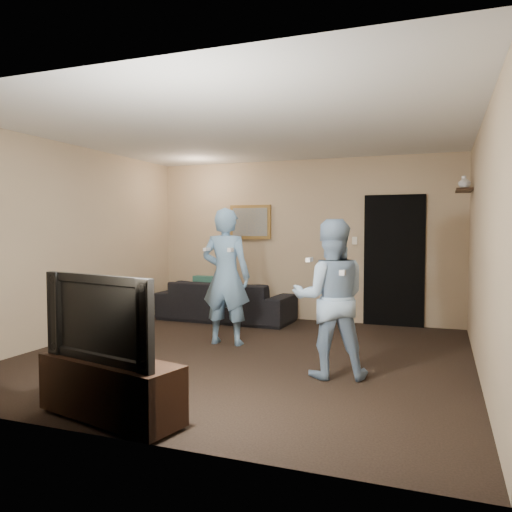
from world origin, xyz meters
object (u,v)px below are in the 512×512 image
at_px(sofa, 226,301).
at_px(wii_player_left, 226,276).
at_px(tv_console, 110,388).
at_px(television, 109,317).
at_px(wii_player_right, 330,298).

relative_size(sofa, wii_player_left, 1.25).
bearing_deg(sofa, wii_player_left, 116.28).
relative_size(sofa, tv_console, 1.75).
bearing_deg(television, sofa, 115.33).
bearing_deg(wii_player_right, television, -127.87).
relative_size(sofa, television, 1.90).
height_order(sofa, wii_player_right, wii_player_right).
xyz_separation_m(wii_player_left, wii_player_right, (1.55, -0.94, -0.09)).
xyz_separation_m(sofa, wii_player_left, (0.68, -1.53, 0.55)).
distance_m(tv_console, television, 0.55).
xyz_separation_m(sofa, wii_player_right, (2.24, -2.47, 0.47)).
xyz_separation_m(sofa, television, (0.89, -4.20, 0.48)).
height_order(television, wii_player_left, wii_player_left).
relative_size(tv_console, wii_player_right, 0.79).
bearing_deg(wii_player_left, wii_player_right, -31.17).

